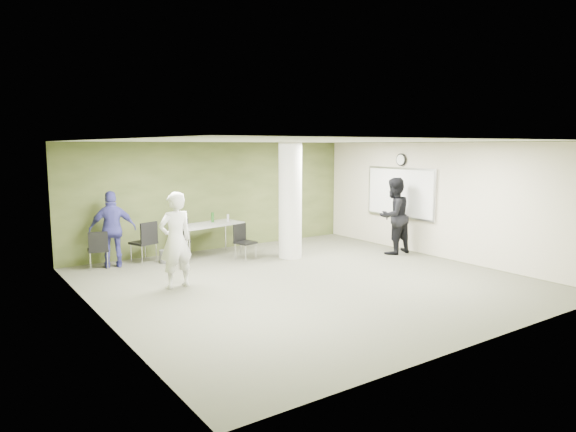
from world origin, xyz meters
TOP-DOWN VIEW (x-y plane):
  - floor at (0.00, 0.00)m, footprint 8.00×8.00m
  - ceiling at (0.00, 0.00)m, footprint 8.00×8.00m
  - wall_back at (0.00, 4.00)m, footprint 8.00×2.80m
  - wall_left at (-4.00, 0.00)m, footprint 0.02×8.00m
  - wall_right_cream at (4.00, 0.00)m, footprint 0.02×8.00m
  - column at (1.00, 2.00)m, footprint 0.56×0.56m
  - whiteboard at (3.92, 1.20)m, footprint 0.05×2.30m
  - wall_clock at (3.92, 1.20)m, footprint 0.06×0.32m
  - folding_table at (-0.59, 3.23)m, footprint 1.83×1.07m
  - wastebasket at (-1.75, 3.14)m, footprint 0.27×0.27m
  - chair_back_left at (-3.17, 3.41)m, footprint 0.50×0.50m
  - chair_back_right at (-2.12, 3.35)m, footprint 0.62×0.62m
  - chair_table_left at (-1.27, 3.40)m, footprint 0.60×0.60m
  - chair_table_right at (-0.04, 2.48)m, footprint 0.52×0.52m
  - woman_white at (-2.33, 1.03)m, footprint 0.72×0.51m
  - man_black at (3.40, 0.90)m, footprint 0.98×0.78m
  - man_blue at (-2.84, 3.40)m, footprint 1.07×0.63m

SIDE VIEW (x-z plane):
  - floor at x=0.00m, z-range 0.00..0.00m
  - wastebasket at x=-1.75m, z-range 0.00..0.31m
  - chair_table_right at x=-0.04m, z-range 0.07..0.92m
  - chair_back_left at x=-3.17m, z-range 0.07..0.92m
  - chair_table_left at x=-1.27m, z-range 0.08..1.03m
  - chair_back_right at x=-2.12m, z-range 0.08..1.06m
  - folding_table at x=-0.59m, z-range 0.23..1.30m
  - man_blue at x=-2.84m, z-range 0.00..1.72m
  - woman_white at x=-2.33m, z-range 0.00..1.85m
  - man_black at x=3.40m, z-range 0.00..1.92m
  - wall_back at x=0.00m, z-range 1.39..1.41m
  - wall_left at x=-4.00m, z-range 0.00..2.80m
  - wall_right_cream at x=4.00m, z-range 0.00..2.80m
  - column at x=1.00m, z-range 0.00..2.80m
  - whiteboard at x=3.92m, z-range 0.85..2.15m
  - wall_clock at x=3.92m, z-range 2.19..2.51m
  - ceiling at x=0.00m, z-range 2.80..2.80m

